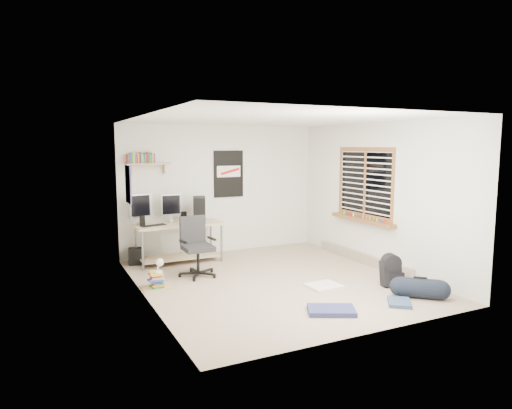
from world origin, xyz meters
name	(u,v)px	position (x,y,z in m)	size (l,w,h in m)	color
floor	(275,281)	(0.00, 0.00, -0.01)	(4.00, 4.50, 0.01)	gray
ceiling	(276,119)	(0.00, 0.00, 2.50)	(4.00, 4.50, 0.01)	white
back_wall	(221,189)	(0.00, 2.25, 1.25)	(4.00, 0.01, 2.50)	silver
left_wall	(144,210)	(-2.00, 0.00, 1.25)	(0.01, 4.50, 2.50)	silver
right_wall	(378,196)	(2.00, 0.00, 1.25)	(0.01, 4.50, 2.50)	silver
desk	(179,242)	(-1.02, 1.78, 0.36)	(1.55, 0.68, 0.71)	#C0B685
monitor_left	(141,213)	(-1.64, 2.00, 0.92)	(0.38, 0.10, 0.42)	#9C9BA0
monitor_right	(171,212)	(-1.09, 2.00, 0.90)	(0.36, 0.09, 0.39)	#9C9B9F
pc_tower	(199,210)	(-0.63, 1.76, 0.94)	(0.21, 0.45, 0.47)	black
keyboard	(153,226)	(-1.49, 1.73, 0.72)	(0.43, 0.15, 0.02)	black
speaker_left	(142,221)	(-1.66, 1.81, 0.79)	(0.09, 0.09, 0.18)	black
speaker_right	(184,217)	(-0.87, 1.97, 0.80)	(0.09, 0.09, 0.19)	black
office_chair	(198,246)	(-1.00, 0.78, 0.49)	(0.64, 0.64, 0.97)	#242426
wall_shelf	(148,164)	(-1.45, 2.14, 1.78)	(0.80, 0.22, 0.24)	tan
poster_back_wall	(229,174)	(0.15, 2.23, 1.55)	(0.62, 0.03, 0.92)	black
poster_left_wall	(128,184)	(-1.99, 1.20, 1.50)	(0.02, 0.42, 0.60)	navy
window	(364,183)	(1.95, 0.30, 1.45)	(0.10, 1.50, 1.26)	brown
baseboard_heater	(362,258)	(1.96, 0.30, 0.09)	(0.08, 2.50, 0.18)	#B7B2A8
backpack	(391,273)	(1.44, -1.00, 0.20)	(0.29, 0.23, 0.38)	black
duffel_bag	(420,288)	(1.43, -1.59, 0.14)	(0.28, 0.28, 0.55)	black
tshirt	(324,286)	(0.50, -0.61, 0.02)	(0.48, 0.41, 0.04)	silver
jeans_a	(331,310)	(-0.01, -1.53, 0.03)	(0.59, 0.38, 0.06)	navy
jeans_b	(399,302)	(0.99, -1.66, 0.03)	(0.38, 0.29, 0.05)	navy
book_stack	(157,278)	(-1.75, 0.46, 0.15)	(0.42, 0.34, 0.28)	olive
desk_lamp	(158,263)	(-1.73, 0.44, 0.38)	(0.13, 0.21, 0.21)	silver
subwoofer	(136,256)	(-1.75, 1.99, 0.14)	(0.26, 0.26, 0.29)	black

